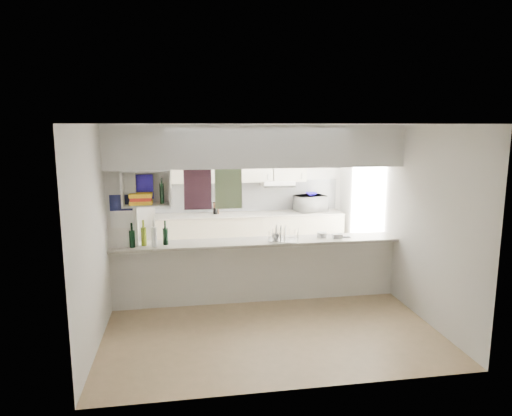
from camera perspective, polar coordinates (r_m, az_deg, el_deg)
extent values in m
plane|color=#9B815A|center=(7.00, 0.18, -11.40)|extent=(4.80, 4.80, 0.00)
plane|color=white|center=(6.51, 0.19, 10.40)|extent=(4.80, 4.80, 0.00)
plane|color=silver|center=(8.98, -2.31, 2.02)|extent=(4.20, 0.00, 4.20)
plane|color=silver|center=(6.63, -18.03, -1.42)|extent=(0.00, 4.80, 4.80)
plane|color=silver|center=(7.27, 16.75, -0.36)|extent=(0.00, 4.80, 4.80)
cube|color=silver|center=(6.85, 0.18, -7.98)|extent=(4.20, 0.15, 0.88)
cube|color=#A9A194|center=(6.72, 0.19, -4.25)|extent=(4.20, 0.50, 0.04)
cube|color=white|center=(6.51, 0.19, 7.76)|extent=(4.20, 0.50, 0.60)
cube|color=silver|center=(6.60, -16.32, -1.38)|extent=(0.40, 0.18, 2.60)
cube|color=#191E4C|center=(6.46, -16.53, 0.63)|extent=(0.30, 0.01, 0.22)
cube|color=white|center=(6.51, -16.42, -1.37)|extent=(0.30, 0.01, 0.24)
cube|color=#2D1424|center=(6.71, -7.31, 2.42)|extent=(0.40, 0.02, 0.62)
cube|color=#1B627D|center=(6.73, -3.48, 2.52)|extent=(0.40, 0.02, 0.62)
cube|color=white|center=(6.43, -13.42, 0.38)|extent=(0.65, 0.35, 0.02)
cube|color=white|center=(6.37, -13.60, 4.60)|extent=(0.65, 0.35, 0.02)
cube|color=white|center=(6.56, -13.41, 2.67)|extent=(0.65, 0.02, 0.50)
cube|color=white|center=(6.43, -16.29, 2.39)|extent=(0.02, 0.35, 0.50)
cube|color=white|center=(6.38, -10.71, 2.56)|extent=(0.02, 0.35, 0.50)
cube|color=yellow|center=(6.43, -14.15, 0.69)|extent=(0.30, 0.24, 0.05)
cube|color=red|center=(6.42, -14.17, 1.13)|extent=(0.28, 0.22, 0.05)
cube|color=yellow|center=(6.41, -14.19, 1.57)|extent=(0.30, 0.24, 0.05)
cube|color=#190D96|center=(6.52, -13.87, 2.61)|extent=(0.26, 0.02, 0.34)
cylinder|color=black|center=(6.39, -11.69, 1.78)|extent=(0.06, 0.06, 0.28)
cube|color=beige|center=(8.87, -0.75, -3.67)|extent=(3.60, 0.60, 0.90)
cube|color=#A9A194|center=(8.78, -0.75, -0.78)|extent=(3.60, 0.63, 0.03)
cube|color=silver|center=(9.00, -1.03, 1.53)|extent=(3.60, 0.03, 0.60)
cube|color=beige|center=(8.74, -2.20, 5.62)|extent=(2.62, 0.34, 0.72)
cube|color=white|center=(8.84, 2.71, 3.06)|extent=(0.60, 0.46, 0.12)
cube|color=silver|center=(8.62, 3.03, 2.64)|extent=(0.60, 0.02, 0.05)
imported|color=white|center=(9.03, 6.83, 0.58)|extent=(0.64, 0.49, 0.32)
imported|color=#190D96|center=(9.01, 6.93, 1.75)|extent=(0.23, 0.23, 0.06)
cube|color=silver|center=(6.73, 3.47, -4.01)|extent=(0.51, 0.44, 0.01)
cylinder|color=white|center=(6.71, 2.56, -3.02)|extent=(0.07, 0.21, 0.22)
cylinder|color=white|center=(6.71, 3.11, -3.04)|extent=(0.07, 0.21, 0.22)
cylinder|color=white|center=(6.70, 3.67, -3.05)|extent=(0.07, 0.21, 0.22)
imported|color=white|center=(6.72, 2.45, -3.58)|extent=(0.11, 0.11, 0.09)
cylinder|color=black|center=(6.55, -15.22, -3.76)|extent=(0.08, 0.08, 0.24)
cylinder|color=black|center=(6.51, -15.29, -2.27)|extent=(0.03, 0.03, 0.11)
cylinder|color=olive|center=(6.61, -13.86, -3.49)|extent=(0.08, 0.08, 0.26)
cylinder|color=olive|center=(6.57, -13.93, -1.94)|extent=(0.03, 0.03, 0.11)
cylinder|color=silver|center=(6.52, -12.60, -3.55)|extent=(0.08, 0.08, 0.27)
cylinder|color=silver|center=(6.47, -12.66, -1.91)|extent=(0.03, 0.03, 0.11)
cylinder|color=black|center=(6.59, -11.25, -3.50)|extent=(0.08, 0.08, 0.24)
cylinder|color=black|center=(6.55, -11.30, -2.02)|extent=(0.03, 0.03, 0.11)
cylinder|color=silver|center=(6.99, 8.22, -3.32)|extent=(0.14, 0.14, 0.07)
cube|color=silver|center=(6.97, 10.10, -3.47)|extent=(0.14, 0.10, 0.06)
cube|color=black|center=(7.05, 11.11, -3.56)|extent=(0.14, 0.07, 0.01)
cylinder|color=black|center=(8.74, -5.08, -0.35)|extent=(0.09, 0.09, 0.12)
cube|color=brown|center=(8.76, -5.02, -0.03)|extent=(0.11, 0.09, 0.21)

